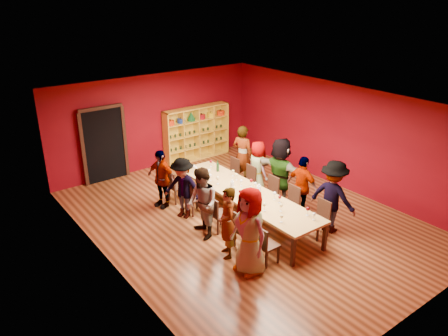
% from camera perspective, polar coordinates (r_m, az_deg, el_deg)
% --- Properties ---
extents(room_shell, '(7.10, 9.10, 3.04)m').
position_cam_1_polar(room_shell, '(10.51, 2.89, 0.53)').
color(room_shell, '#592E17').
rests_on(room_shell, ground).
extents(tasting_table, '(1.10, 4.50, 0.75)m').
position_cam_1_polar(tasting_table, '(10.84, 2.81, -3.40)').
color(tasting_table, '#AC8647').
rests_on(tasting_table, ground).
extents(doorway, '(1.40, 0.17, 2.30)m').
position_cam_1_polar(doorway, '(13.43, -15.44, 2.96)').
color(doorway, black).
rests_on(doorway, ground).
extents(shelving_unit, '(2.40, 0.40, 1.80)m').
position_cam_1_polar(shelving_unit, '(14.75, -3.67, 4.92)').
color(shelving_unit, gold).
rests_on(shelving_unit, ground).
extents(chair_person_left_0, '(0.42, 0.42, 0.89)m').
position_cam_1_polar(chair_person_left_0, '(9.27, 5.32, -9.77)').
color(chair_person_left_0, black).
rests_on(chair_person_left_0, ground).
extents(person_left_0, '(0.52, 0.92, 1.87)m').
position_cam_1_polar(person_left_0, '(8.80, 3.36, -8.25)').
color(person_left_0, '#525257').
rests_on(person_left_0, ground).
extents(chair_person_left_1, '(0.42, 0.42, 0.89)m').
position_cam_1_polar(chair_person_left_1, '(9.73, 2.47, -7.99)').
color(chair_person_left_1, black).
rests_on(chair_person_left_1, ground).
extents(person_left_1, '(0.62, 0.71, 1.61)m').
position_cam_1_polar(person_left_1, '(9.34, 0.43, -7.18)').
color(person_left_1, '#141738').
rests_on(person_left_1, ground).
extents(chair_person_left_2, '(0.42, 0.42, 0.89)m').
position_cam_1_polar(chair_person_left_2, '(10.40, -0.94, -5.81)').
color(chair_person_left_2, black).
rests_on(chair_person_left_2, ground).
extents(person_left_2, '(0.64, 0.91, 1.71)m').
position_cam_1_polar(person_left_2, '(10.03, -2.88, -4.68)').
color(person_left_2, '#5774B4').
rests_on(person_left_2, ground).
extents(chair_person_left_3, '(0.42, 0.42, 0.89)m').
position_cam_1_polar(chair_person_left_3, '(11.20, -4.21, -3.69)').
color(chair_person_left_3, black).
rests_on(chair_person_left_3, ground).
extents(person_left_3, '(0.81, 1.12, 1.60)m').
position_cam_1_polar(person_left_3, '(10.95, -5.41, -2.63)').
color(person_left_3, beige).
rests_on(person_left_3, ground).
extents(chair_person_left_4, '(0.42, 0.42, 0.89)m').
position_cam_1_polar(chair_person_left_4, '(11.86, -6.44, -2.23)').
color(chair_person_left_4, black).
rests_on(chair_person_left_4, ground).
extents(person_left_4, '(0.67, 1.01, 1.59)m').
position_cam_1_polar(person_left_4, '(11.56, -8.21, -1.37)').
color(person_left_4, pink).
rests_on(person_left_4, ground).
extents(chair_person_right_0, '(0.42, 0.42, 0.89)m').
position_cam_1_polar(chair_person_right_0, '(10.48, 12.48, -6.18)').
color(chair_person_right_0, black).
rests_on(chair_person_right_0, ground).
extents(person_right_0, '(0.69, 1.23, 1.79)m').
position_cam_1_polar(person_right_0, '(10.56, 14.02, -3.65)').
color(person_right_0, silver).
rests_on(person_right_0, ground).
extents(chair_person_right_1, '(0.42, 0.42, 0.89)m').
position_cam_1_polar(chair_person_right_1, '(11.04, 8.72, -4.32)').
color(chair_person_right_1, black).
rests_on(chair_person_right_1, ground).
extents(person_right_1, '(0.52, 0.97, 1.59)m').
position_cam_1_polar(person_right_1, '(11.17, 10.20, -2.39)').
color(person_right_1, beige).
rests_on(person_right_1, ground).
extents(chair_person_right_2, '(0.42, 0.42, 0.89)m').
position_cam_1_polar(chair_person_right_2, '(11.52, 6.08, -2.99)').
color(chair_person_right_2, black).
rests_on(chair_person_right_2, ground).
extents(person_right_2, '(0.75, 1.80, 1.89)m').
position_cam_1_polar(person_right_2, '(11.55, 7.38, -0.55)').
color(person_right_2, '#131A34').
rests_on(person_right_2, ground).
extents(chair_person_right_3, '(0.42, 0.42, 0.89)m').
position_cam_1_polar(chair_person_right_3, '(12.14, 3.17, -1.52)').
color(chair_person_right_3, black).
rests_on(chair_person_right_3, ground).
extents(person_right_3, '(0.52, 0.81, 1.54)m').
position_cam_1_polar(person_right_3, '(12.23, 4.40, 0.04)').
color(person_right_3, '#131A36').
rests_on(person_right_3, ground).
extents(chair_person_right_4, '(0.42, 0.42, 0.89)m').
position_cam_1_polar(chair_person_right_4, '(12.66, 1.04, -0.43)').
color(chair_person_right_4, black).
rests_on(chair_person_right_4, ground).
extents(person_right_4, '(0.68, 0.78, 1.80)m').
position_cam_1_polar(person_right_4, '(12.74, 2.44, 1.66)').
color(person_right_4, '#121A33').
rests_on(person_right_4, ground).
extents(wine_glass_0, '(0.08, 0.08, 0.19)m').
position_cam_1_polar(wine_glass_0, '(11.07, 2.27, -1.73)').
color(wine_glass_0, white).
rests_on(wine_glass_0, tasting_table).
extents(wine_glass_1, '(0.09, 0.09, 0.22)m').
position_cam_1_polar(wine_glass_1, '(10.36, 4.55, -3.46)').
color(wine_glass_1, white).
rests_on(wine_glass_1, tasting_table).
extents(wine_glass_2, '(0.08, 0.08, 0.21)m').
position_cam_1_polar(wine_glass_2, '(10.43, 6.63, -3.38)').
color(wine_glass_2, white).
rests_on(wine_glass_2, tasting_table).
extents(wine_glass_3, '(0.09, 0.09, 0.22)m').
position_cam_1_polar(wine_glass_3, '(9.84, 10.87, -5.30)').
color(wine_glass_3, white).
rests_on(wine_glass_3, tasting_table).
extents(wine_glass_4, '(0.08, 0.08, 0.20)m').
position_cam_1_polar(wine_glass_4, '(10.92, 4.12, -2.10)').
color(wine_glass_4, white).
rests_on(wine_glass_4, tasting_table).
extents(wine_glass_5, '(0.08, 0.08, 0.19)m').
position_cam_1_polar(wine_glass_5, '(10.31, 7.28, -3.82)').
color(wine_glass_5, white).
rests_on(wine_glass_5, tasting_table).
extents(wine_glass_6, '(0.09, 0.09, 0.22)m').
position_cam_1_polar(wine_glass_6, '(11.93, -3.99, 0.17)').
color(wine_glass_6, white).
rests_on(wine_glass_6, tasting_table).
extents(wine_glass_7, '(0.09, 0.09, 0.22)m').
position_cam_1_polar(wine_glass_7, '(11.05, 3.59, -1.71)').
color(wine_glass_7, white).
rests_on(wine_glass_7, tasting_table).
extents(wine_glass_8, '(0.08, 0.08, 0.21)m').
position_cam_1_polar(wine_glass_8, '(9.90, 5.29, -4.81)').
color(wine_glass_8, white).
rests_on(wine_glass_8, tasting_table).
extents(wine_glass_9, '(0.07, 0.07, 0.18)m').
position_cam_1_polar(wine_glass_9, '(10.52, 2.10, -3.13)').
color(wine_glass_9, white).
rests_on(wine_glass_9, tasting_table).
extents(wine_glass_10, '(0.08, 0.08, 0.19)m').
position_cam_1_polar(wine_glass_10, '(11.42, 1.64, -0.94)').
color(wine_glass_10, white).
rests_on(wine_glass_10, tasting_table).
extents(wine_glass_11, '(0.07, 0.07, 0.18)m').
position_cam_1_polar(wine_glass_11, '(9.70, 11.68, -5.99)').
color(wine_glass_11, white).
rests_on(wine_glass_11, tasting_table).
extents(wine_glass_12, '(0.08, 0.08, 0.20)m').
position_cam_1_polar(wine_glass_12, '(9.92, 7.47, -4.91)').
color(wine_glass_12, white).
rests_on(wine_glass_12, tasting_table).
extents(wine_glass_13, '(0.09, 0.09, 0.22)m').
position_cam_1_polar(wine_glass_13, '(11.63, -1.96, -0.38)').
color(wine_glass_13, white).
rests_on(wine_glass_13, tasting_table).
extents(wine_glass_14, '(0.08, 0.08, 0.20)m').
position_cam_1_polar(wine_glass_14, '(12.27, -1.73, 0.82)').
color(wine_glass_14, white).
rests_on(wine_glass_14, tasting_table).
extents(wine_glass_15, '(0.07, 0.07, 0.18)m').
position_cam_1_polar(wine_glass_15, '(9.49, 7.54, -6.33)').
color(wine_glass_15, white).
rests_on(wine_glass_15, tasting_table).
extents(wine_glass_16, '(0.08, 0.08, 0.20)m').
position_cam_1_polar(wine_glass_16, '(11.36, -1.81, -1.01)').
color(wine_glass_16, white).
rests_on(wine_glass_16, tasting_table).
extents(wine_glass_17, '(0.08, 0.08, 0.20)m').
position_cam_1_polar(wine_glass_17, '(10.65, 1.31, -2.70)').
color(wine_glass_17, white).
rests_on(wine_glass_17, tasting_table).
extents(wine_glass_18, '(0.07, 0.07, 0.18)m').
position_cam_1_polar(wine_glass_18, '(11.66, 1.19, -0.45)').
color(wine_glass_18, white).
rests_on(wine_glass_18, tasting_table).
extents(wine_glass_19, '(0.09, 0.09, 0.22)m').
position_cam_1_polar(wine_glass_19, '(11.17, -0.82, -1.37)').
color(wine_glass_19, white).
rests_on(wine_glass_19, tasting_table).
extents(wine_glass_20, '(0.07, 0.07, 0.18)m').
position_cam_1_polar(wine_glass_20, '(11.91, -3.69, -0.01)').
color(wine_glass_20, white).
rests_on(wine_glass_20, tasting_table).
extents(wine_glass_21, '(0.07, 0.07, 0.18)m').
position_cam_1_polar(wine_glass_21, '(9.99, 4.14, -4.65)').
color(wine_glass_21, white).
rests_on(wine_glass_21, tasting_table).
extents(spittoon_bowl, '(0.34, 0.34, 0.19)m').
position_cam_1_polar(spittoon_bowl, '(10.58, 3.92, -3.31)').
color(spittoon_bowl, silver).
rests_on(spittoon_bowl, tasting_table).
extents(carafe_a, '(0.11, 0.11, 0.25)m').
position_cam_1_polar(carafe_a, '(10.92, 1.08, -2.23)').
color(carafe_a, white).
rests_on(carafe_a, tasting_table).
extents(carafe_b, '(0.11, 0.11, 0.24)m').
position_cam_1_polar(carafe_b, '(10.73, 4.59, -2.79)').
color(carafe_b, white).
rests_on(carafe_b, tasting_table).
extents(wine_bottle, '(0.08, 0.08, 0.32)m').
position_cam_1_polar(wine_bottle, '(11.97, -0.83, 0.12)').
color(wine_bottle, '#123319').
rests_on(wine_bottle, tasting_table).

